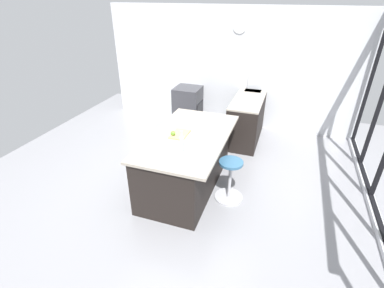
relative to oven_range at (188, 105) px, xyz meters
name	(u,v)px	position (x,y,z in m)	size (l,w,h in m)	color
ground_plane	(187,181)	(2.34, 0.83, -0.44)	(7.44, 7.44, 0.00)	gray
interior_partition_left	(227,68)	(-0.35, 0.83, 0.88)	(0.15, 5.72, 2.64)	silver
sink_cabinet	(250,112)	(0.00, 1.48, 0.02)	(2.27, 0.60, 1.20)	black
oven_range	(188,105)	(0.00, 0.00, 0.00)	(0.60, 0.61, 0.89)	#38383D
kitchen_island	(186,160)	(2.40, 0.84, 0.02)	(2.04, 1.16, 0.92)	black
stool_by_window	(230,181)	(2.53, 1.60, -0.13)	(0.44, 0.44, 0.67)	#B7B7BC
cutting_board	(180,134)	(2.42, 0.75, 0.48)	(0.36, 0.24, 0.02)	tan
apple_green	(173,133)	(2.50, 0.67, 0.53)	(0.07, 0.07, 0.07)	#609E2D
water_bottle	(182,143)	(2.88, 0.96, 0.59)	(0.06, 0.06, 0.31)	silver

